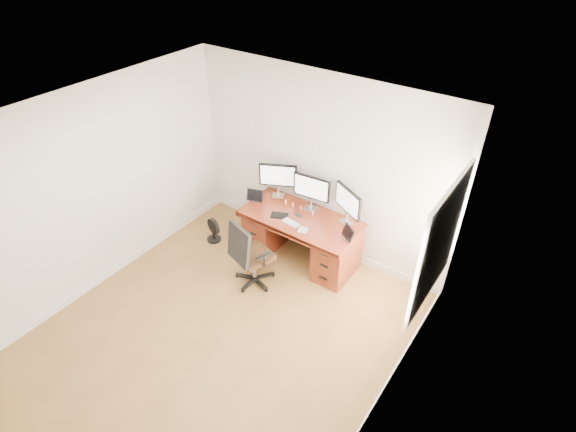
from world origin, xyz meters
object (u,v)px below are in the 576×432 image
Objects in this scene: keyboard at (291,223)px; office_chair at (251,264)px; floor_fan at (213,230)px; monitor_center at (311,189)px; desk at (301,236)px.

office_chair is at bearing -103.56° from keyboard.
office_chair is 4.05× the size of keyboard.
floor_fan is 1.75m from monitor_center.
floor_fan is (-1.08, 0.39, -0.15)m from office_chair.
office_chair reaches higher than floor_fan.
desk is at bearing 88.13° from keyboard.
keyboard is (0.23, 0.62, 0.42)m from office_chair.
keyboard is at bearing 86.68° from office_chair.
desk is 0.72m from monitor_center.
monitor_center reaches higher than desk.
monitor_center reaches higher than floor_fan.
office_chair is 0.78m from keyboard.
office_chair is (-0.26, -0.84, -0.07)m from desk.
desk is 1.67× the size of office_chair.
keyboard is at bearing -98.58° from desk.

